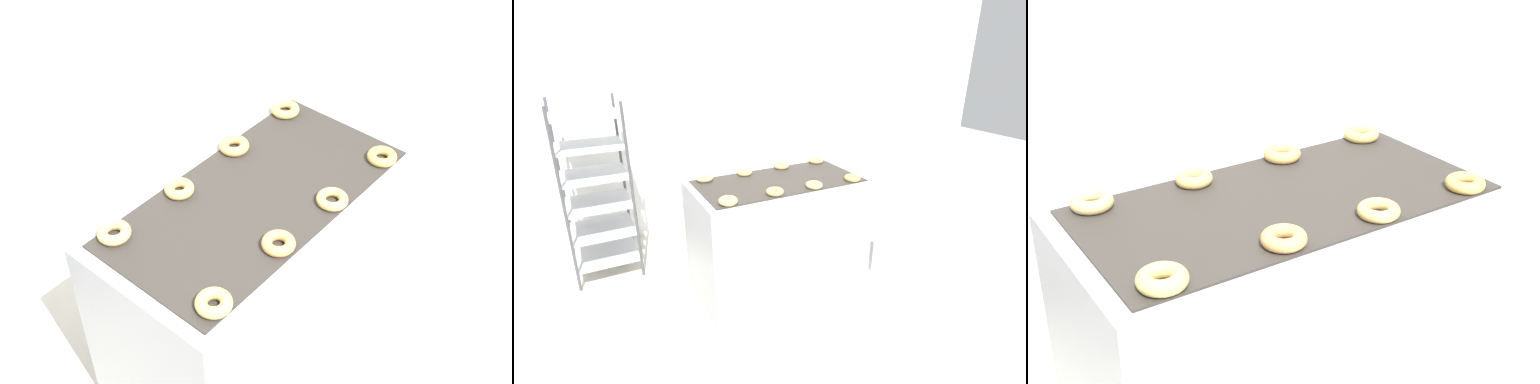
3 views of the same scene
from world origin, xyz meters
The scene contains 10 objects.
fryer_machine centered at (0.00, 0.61, 0.48)m, with size 1.38×0.72×0.96m.
glaze_bin centered at (1.01, 0.57, 0.15)m, with size 0.31×0.37×0.30m.
donut_near_left centered at (-0.53, 0.35, 0.98)m, with size 0.13×0.13×0.05m, color #D5BE6C.
donut_near_midleft centered at (-0.17, 0.36, 0.98)m, with size 0.13×0.13×0.04m, color #EAA760.
donut_near_midright centered at (0.16, 0.35, 0.98)m, with size 0.13×0.13×0.04m, color #DEBA68.
donut_near_right centered at (0.52, 0.35, 0.98)m, with size 0.13×0.13×0.04m, color #D9AF59.
donut_far_left centered at (-0.52, 0.87, 0.98)m, with size 0.13×0.13×0.04m, color #D6B471.
donut_far_midleft centered at (-0.19, 0.86, 0.98)m, with size 0.12×0.12×0.04m, color #E3BB66.
donut_far_midright centered at (0.17, 0.87, 0.98)m, with size 0.13×0.13×0.04m, color #E8AF61.
donut_far_right centered at (0.53, 0.88, 0.98)m, with size 0.13×0.13×0.04m, color #E1BD65.
Camera 3 is at (-1.10, -1.06, 1.91)m, focal length 50.00 mm.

